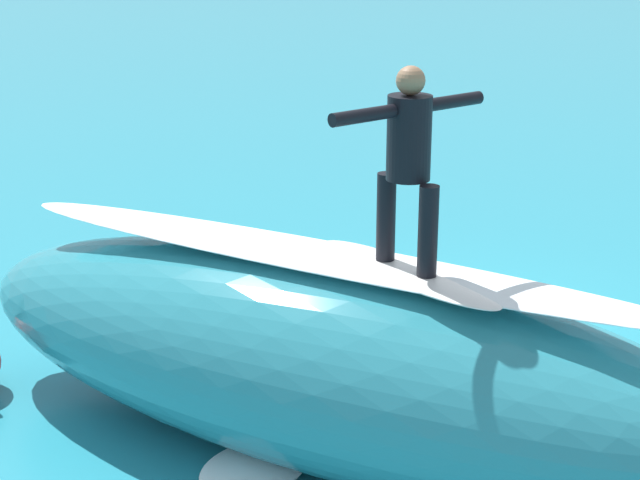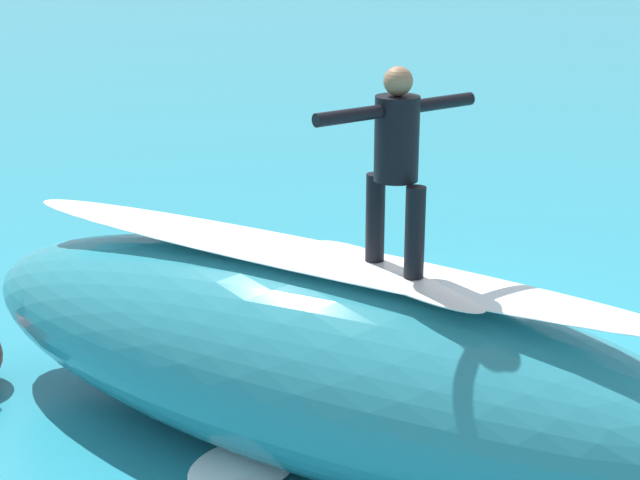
# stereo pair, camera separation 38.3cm
# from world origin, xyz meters

# --- Properties ---
(ground_plane) EXTENTS (120.00, 120.00, 0.00)m
(ground_plane) POSITION_xyz_m (0.00, 0.00, 0.00)
(ground_plane) COLOR teal
(wave_crest) EXTENTS (7.38, 3.68, 1.70)m
(wave_crest) POSITION_xyz_m (0.49, 2.53, 0.85)
(wave_crest) COLOR teal
(wave_crest) RESTS_ON ground_plane
(wave_foam_lip) EXTENTS (6.03, 2.13, 0.08)m
(wave_foam_lip) POSITION_xyz_m (0.49, 2.53, 1.74)
(wave_foam_lip) COLOR white
(wave_foam_lip) RESTS_ON wave_crest
(surfboard_riding) EXTENTS (1.82, 1.49, 0.08)m
(surfboard_riding) POSITION_xyz_m (-0.21, 2.70, 1.74)
(surfboard_riding) COLOR silver
(surfboard_riding) RESTS_ON wave_crest
(surfer_riding) EXTENTS (0.91, 1.22, 1.51)m
(surfer_riding) POSITION_xyz_m (-0.21, 2.70, 2.66)
(surfer_riding) COLOR black
(surfer_riding) RESTS_ON surfboard_riding
(surfboard_paddling) EXTENTS (2.24, 1.65, 0.07)m
(surfboard_paddling) POSITION_xyz_m (2.22, -1.05, 0.04)
(surfboard_paddling) COLOR #33B2D1
(surfboard_paddling) RESTS_ON ground_plane
(surfer_paddling) EXTENTS (1.55, 1.05, 0.31)m
(surfer_paddling) POSITION_xyz_m (2.33, -0.98, 0.21)
(surfer_paddling) COLOR black
(surfer_paddling) RESTS_ON surfboard_paddling
(foam_patch_mid) EXTENTS (1.10, 1.22, 0.13)m
(foam_patch_mid) POSITION_xyz_m (0.91, 3.03, 0.07)
(foam_patch_mid) COLOR white
(foam_patch_mid) RESTS_ON ground_plane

